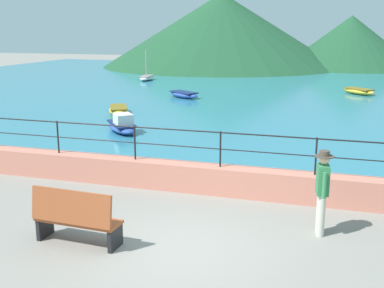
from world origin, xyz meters
name	(u,v)px	position (x,y,z in m)	size (l,w,h in m)	color
ground_plane	(180,247)	(0.00, 0.00, 0.00)	(120.00, 120.00, 0.00)	gray
promenade_wall	(220,180)	(0.00, 3.20, 0.35)	(20.00, 0.56, 0.70)	tan
railing	(220,142)	(0.00, 3.20, 1.34)	(18.44, 0.04, 0.90)	black
lake_water	(298,88)	(0.00, 25.84, 0.03)	(64.00, 44.32, 0.06)	teal
hill_main	(221,30)	(-9.63, 42.77, 3.81)	(25.32, 25.32, 7.63)	#1E4C2D
hill_secondary	(351,42)	(3.55, 44.32, 2.65)	(13.93, 13.93, 5.29)	#1E4C2D
bench_main	(75,217)	(-1.94, -0.47, 0.56)	(1.72, 0.63, 1.13)	#9E4C28
person_walking	(322,188)	(2.52, 1.39, 0.98)	(0.38, 0.56, 1.75)	beige
boat_0	(119,110)	(-7.30, 12.58, 0.26)	(1.83, 2.46, 0.36)	gold
boat_1	(359,91)	(3.91, 23.29, 0.26)	(2.27, 2.26, 0.36)	gold
boat_2	(184,94)	(-5.99, 18.65, 0.26)	(2.41, 2.03, 0.36)	#2D4C9E
boat_5	(122,125)	(-5.38, 8.89, 0.33)	(2.18, 2.33, 0.76)	#2D4C9E
boat_6	(147,78)	(-11.75, 26.92, 0.27)	(1.12, 2.38, 2.33)	white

